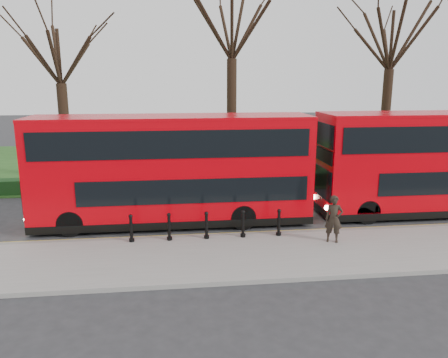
{
  "coord_description": "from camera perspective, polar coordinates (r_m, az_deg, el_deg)",
  "views": [
    {
      "loc": [
        -1.67,
        -16.85,
        6.06
      ],
      "look_at": [
        0.4,
        0.5,
        2.0
      ],
      "focal_mm": 35.0,
      "sensor_mm": 36.0,
      "label": 1
    }
  ],
  "objects": [
    {
      "name": "tree_mid",
      "position": [
        27.32,
        1.05,
        20.32
      ],
      "size": [
        8.36,
        8.36,
        13.06
      ],
      "color": "black",
      "rests_on": "ground"
    },
    {
      "name": "ground",
      "position": [
        17.98,
        -1.07,
        -6.61
      ],
      "size": [
        120.0,
        120.0,
        0.0
      ],
      "primitive_type": "plane",
      "color": "#28282B",
      "rests_on": "ground"
    },
    {
      "name": "kerb",
      "position": [
        17.02,
        -0.73,
        -7.5
      ],
      "size": [
        60.0,
        0.25,
        0.16
      ],
      "primitive_type": "cube",
      "color": "slate",
      "rests_on": "ground"
    },
    {
      "name": "hedge",
      "position": [
        24.37,
        -2.68,
        -0.36
      ],
      "size": [
        60.0,
        0.9,
        0.8
      ],
      "primitive_type": "cube",
      "color": "black",
      "rests_on": "ground"
    },
    {
      "name": "yellow_line_inner",
      "position": [
        17.51,
        -0.9,
        -7.14
      ],
      "size": [
        60.0,
        0.1,
        0.01
      ],
      "primitive_type": "cube",
      "color": "yellow",
      "rests_on": "ground"
    },
    {
      "name": "pedestrian",
      "position": [
        16.5,
        14.15,
        -5.09
      ],
      "size": [
        0.74,
        0.6,
        1.75
      ],
      "primitive_type": "imported",
      "rotation": [
        0.0,
        0.0,
        -0.32
      ],
      "color": "black",
      "rests_on": "pavement"
    },
    {
      "name": "bollard_row",
      "position": [
        16.46,
        -2.3,
        -6.12
      ],
      "size": [
        5.7,
        0.15,
        1.0
      ],
      "color": "black",
      "rests_on": "pavement"
    },
    {
      "name": "pavement",
      "position": [
        15.18,
        0.08,
        -10.14
      ],
      "size": [
        60.0,
        4.0,
        0.15
      ],
      "primitive_type": "cube",
      "color": "gray",
      "rests_on": "ground"
    },
    {
      "name": "tree_right",
      "position": [
        30.25,
        21.1,
        17.28
      ],
      "size": [
        7.67,
        7.67,
        11.99
      ],
      "color": "black",
      "rests_on": "ground"
    },
    {
      "name": "yellow_line_outer",
      "position": [
        17.33,
        -0.84,
        -7.37
      ],
      "size": [
        60.0,
        0.1,
        0.01
      ],
      "primitive_type": "cube",
      "color": "yellow",
      "rests_on": "ground"
    },
    {
      "name": "bus_rear",
      "position": [
        22.05,
        26.92,
        1.84
      ],
      "size": [
        11.49,
        2.64,
        4.57
      ],
      "color": "#BF0009",
      "rests_on": "ground"
    },
    {
      "name": "grass_verge",
      "position": [
        32.46,
        -3.73,
        2.34
      ],
      "size": [
        60.0,
        18.0,
        0.06
      ],
      "primitive_type": "cube",
      "color": "#1E4717",
      "rests_on": "ground"
    },
    {
      "name": "tree_left",
      "position": [
        27.63,
        -20.81,
        15.43
      ],
      "size": [
        6.68,
        6.68,
        10.44
      ],
      "color": "black",
      "rests_on": "ground"
    },
    {
      "name": "bus_lead",
      "position": [
        18.3,
        -6.71,
        1.12
      ],
      "size": [
        11.45,
        2.63,
        4.55
      ],
      "color": "#BF0009",
      "rests_on": "ground"
    }
  ]
}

